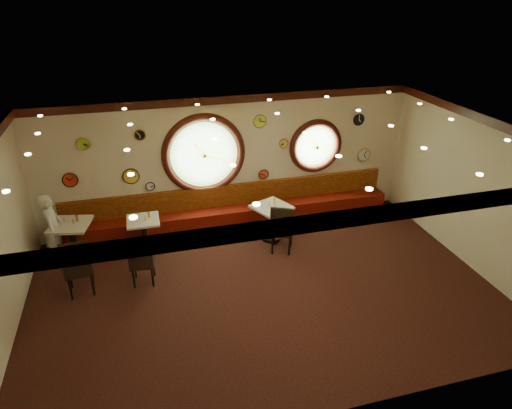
% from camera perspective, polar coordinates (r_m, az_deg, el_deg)
% --- Properties ---
extents(floor, '(9.00, 6.00, 0.00)m').
position_cam_1_polar(floor, '(9.19, 0.94, -10.62)').
color(floor, black).
rests_on(floor, ground).
extents(ceiling, '(9.00, 6.00, 0.02)m').
position_cam_1_polar(ceiling, '(7.71, 1.11, 8.75)').
color(ceiling, gold).
rests_on(ceiling, wall_back).
extents(wall_back, '(9.00, 0.02, 3.20)m').
position_cam_1_polar(wall_back, '(10.99, -3.38, 5.35)').
color(wall_back, beige).
rests_on(wall_back, floor).
extents(wall_front, '(9.00, 0.02, 3.20)m').
position_cam_1_polar(wall_front, '(6.01, 9.31, -14.90)').
color(wall_front, beige).
rests_on(wall_front, floor).
extents(wall_right, '(0.02, 6.00, 3.20)m').
position_cam_1_polar(wall_right, '(10.41, 25.55, 1.47)').
color(wall_right, beige).
rests_on(wall_right, floor).
extents(molding_back, '(9.00, 0.10, 0.18)m').
position_cam_1_polar(molding_back, '(10.49, -3.54, 12.97)').
color(molding_back, '#330F09').
rests_on(molding_back, wall_back).
extents(molding_front, '(9.00, 0.10, 0.18)m').
position_cam_1_polar(molding_front, '(5.19, 10.28, -1.89)').
color(molding_front, '#330F09').
rests_on(molding_front, wall_back).
extents(molding_right, '(0.10, 6.00, 0.18)m').
position_cam_1_polar(molding_right, '(9.91, 27.02, 9.38)').
color(molding_right, '#330F09').
rests_on(molding_right, wall_back).
extents(banquette_base, '(8.00, 0.55, 0.20)m').
position_cam_1_polar(banquette_base, '(11.37, -2.88, -2.22)').
color(banquette_base, black).
rests_on(banquette_base, floor).
extents(banquette_seat, '(8.00, 0.55, 0.30)m').
position_cam_1_polar(banquette_seat, '(11.25, -2.91, -1.10)').
color(banquette_seat, '#5D0F08').
rests_on(banquette_seat, banquette_base).
extents(banquette_back, '(8.00, 0.10, 0.55)m').
position_cam_1_polar(banquette_back, '(11.26, -3.20, 1.20)').
color(banquette_back, '#600D07').
rests_on(banquette_back, wall_back).
extents(porthole_left_glass, '(1.66, 0.02, 1.66)m').
position_cam_1_polar(porthole_left_glass, '(10.80, -6.54, 6.25)').
color(porthole_left_glass, '#89BA6F').
rests_on(porthole_left_glass, wall_back).
extents(porthole_left_frame, '(1.98, 0.18, 1.98)m').
position_cam_1_polar(porthole_left_frame, '(10.78, -6.52, 6.23)').
color(porthole_left_frame, '#330F09').
rests_on(porthole_left_frame, wall_back).
extents(porthole_left_ring, '(1.61, 0.03, 1.61)m').
position_cam_1_polar(porthole_left_ring, '(10.75, -6.50, 6.17)').
color(porthole_left_ring, gold).
rests_on(porthole_left_ring, wall_back).
extents(porthole_right_glass, '(1.10, 0.02, 1.10)m').
position_cam_1_polar(porthole_right_glass, '(11.53, 7.43, 7.27)').
color(porthole_right_glass, '#89BA6F').
rests_on(porthole_right_glass, wall_back).
extents(porthole_right_frame, '(1.38, 0.18, 1.38)m').
position_cam_1_polar(porthole_right_frame, '(11.52, 7.46, 7.24)').
color(porthole_right_frame, '#330F09').
rests_on(porthole_right_frame, wall_back).
extents(porthole_right_ring, '(1.09, 0.03, 1.09)m').
position_cam_1_polar(porthole_right_ring, '(11.50, 7.51, 7.20)').
color(porthole_right_ring, gold).
rests_on(porthole_right_ring, wall_back).
extents(wall_clock_0, '(0.36, 0.03, 0.36)m').
position_cam_1_polar(wall_clock_0, '(10.79, -15.36, 3.44)').
color(wall_clock_0, yellow).
rests_on(wall_clock_0, wall_back).
extents(wall_clock_1, '(0.26, 0.03, 0.26)m').
position_cam_1_polar(wall_clock_1, '(10.56, -20.80, 7.09)').
color(wall_clock_1, '#8CC126').
rests_on(wall_clock_1, wall_back).
extents(wall_clock_2, '(0.24, 0.03, 0.24)m').
position_cam_1_polar(wall_clock_2, '(10.47, -14.33, 8.43)').
color(wall_clock_2, black).
rests_on(wall_clock_2, wall_back).
extents(wall_clock_3, '(0.32, 0.03, 0.32)m').
position_cam_1_polar(wall_clock_3, '(10.87, -22.21, 2.85)').
color(wall_clock_3, red).
rests_on(wall_clock_3, wall_back).
extents(wall_clock_4, '(0.34, 0.03, 0.34)m').
position_cam_1_polar(wall_clock_4, '(12.18, 13.32, 6.07)').
color(wall_clock_4, silver).
rests_on(wall_clock_4, wall_back).
extents(wall_clock_5, '(0.28, 0.03, 0.28)m').
position_cam_1_polar(wall_clock_5, '(11.78, 12.70, 10.32)').
color(wall_clock_5, black).
rests_on(wall_clock_5, wall_back).
extents(wall_clock_6, '(0.20, 0.03, 0.20)m').
position_cam_1_polar(wall_clock_6, '(10.90, -13.08, 2.24)').
color(wall_clock_6, white).
rests_on(wall_clock_6, wall_back).
extents(wall_clock_7, '(0.24, 0.03, 0.24)m').
position_cam_1_polar(wall_clock_7, '(11.29, 0.95, 3.80)').
color(wall_clock_7, '#E5471B').
rests_on(wall_clock_7, wall_back).
extents(wall_clock_8, '(0.22, 0.03, 0.22)m').
position_cam_1_polar(wall_clock_8, '(11.17, 3.46, 7.61)').
color(wall_clock_8, '#DECB4A').
rests_on(wall_clock_8, wall_back).
extents(wall_clock_9, '(0.30, 0.03, 0.30)m').
position_cam_1_polar(wall_clock_9, '(10.82, 0.48, 10.37)').
color(wall_clock_9, '#B9DC44').
rests_on(wall_clock_9, wall_back).
extents(table_a, '(0.95, 0.95, 0.87)m').
position_cam_1_polar(table_a, '(10.61, -21.96, -3.75)').
color(table_a, black).
rests_on(table_a, floor).
extents(table_b, '(0.71, 0.71, 0.77)m').
position_cam_1_polar(table_b, '(10.50, -13.79, -3.19)').
color(table_b, black).
rests_on(table_b, floor).
extents(table_c, '(1.03, 1.03, 0.85)m').
position_cam_1_polar(table_c, '(10.61, 1.95, -1.74)').
color(table_c, black).
rests_on(table_c, floor).
extents(chair_a, '(0.56, 0.56, 0.76)m').
position_cam_1_polar(chair_a, '(9.31, -21.43, -6.97)').
color(chair_a, black).
rests_on(chair_a, floor).
extents(chair_b, '(0.52, 0.52, 0.69)m').
position_cam_1_polar(chair_b, '(9.25, -14.17, -6.45)').
color(chair_b, black).
rests_on(chair_b, floor).
extents(chair_c, '(0.64, 0.64, 0.72)m').
position_cam_1_polar(chair_c, '(10.02, 3.24, -2.75)').
color(chair_c, black).
rests_on(chair_c, floor).
extents(condiment_a_salt, '(0.03, 0.03, 0.09)m').
position_cam_1_polar(condiment_a_salt, '(10.55, -22.88, -1.80)').
color(condiment_a_salt, silver).
rests_on(condiment_a_salt, table_a).
extents(condiment_b_salt, '(0.04, 0.04, 0.11)m').
position_cam_1_polar(condiment_b_salt, '(10.35, -14.70, -1.63)').
color(condiment_b_salt, '#B8B7BC').
rests_on(condiment_b_salt, table_b).
extents(condiment_c_salt, '(0.03, 0.03, 0.09)m').
position_cam_1_polar(condiment_c_salt, '(10.45, 1.65, 0.04)').
color(condiment_c_salt, silver).
rests_on(condiment_c_salt, table_c).
extents(condiment_a_pepper, '(0.03, 0.03, 0.09)m').
position_cam_1_polar(condiment_a_pepper, '(10.40, -21.90, -2.03)').
color(condiment_a_pepper, silver).
rests_on(condiment_a_pepper, table_a).
extents(condiment_b_pepper, '(0.03, 0.03, 0.09)m').
position_cam_1_polar(condiment_b_pepper, '(10.28, -13.68, -1.78)').
color(condiment_b_pepper, '#B9BABE').
rests_on(condiment_b_pepper, table_b).
extents(condiment_c_pepper, '(0.04, 0.04, 0.10)m').
position_cam_1_polar(condiment_c_pepper, '(10.40, 2.40, -0.08)').
color(condiment_c_pepper, silver).
rests_on(condiment_c_pepper, table_c).
extents(condiment_a_bottle, '(0.04, 0.04, 0.14)m').
position_cam_1_polar(condiment_a_bottle, '(10.46, -21.46, -1.61)').
color(condiment_a_bottle, '#C7862F').
rests_on(condiment_a_bottle, table_a).
extents(condiment_b_bottle, '(0.04, 0.04, 0.14)m').
position_cam_1_polar(condiment_b_bottle, '(10.40, -13.26, -1.19)').
color(condiment_b_bottle, '#C37F2D').
rests_on(condiment_b_bottle, table_b).
extents(condiment_c_bottle, '(0.04, 0.04, 0.14)m').
position_cam_1_polar(condiment_c_bottle, '(10.54, 2.29, 0.41)').
color(condiment_c_bottle, gold).
rests_on(condiment_c_bottle, table_c).
extents(waiter, '(0.40, 0.59, 1.59)m').
position_cam_1_polar(waiter, '(10.56, -24.00, -2.76)').
color(waiter, white).
rests_on(waiter, floor).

